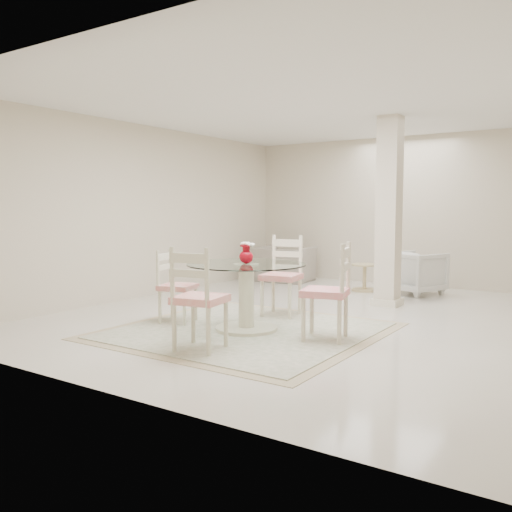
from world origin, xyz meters
The scene contains 13 objects.
ground centered at (0.00, 0.00, 0.00)m, with size 7.00×7.00×0.00m, color silver.
room_shell centered at (0.00, 0.00, 1.86)m, with size 6.02×7.02×2.71m.
column centered at (0.50, 1.30, 1.35)m, with size 0.30×0.30×2.70m, color beige.
area_rug centered at (-0.25, -1.20, 0.01)m, with size 2.86×2.86×0.02m.
dining_table centered at (-0.25, -1.20, 0.40)m, with size 1.35×1.35×0.78m.
red_vase centered at (-0.25, -1.20, 0.90)m, with size 0.19×0.16×0.25m.
dining_chair_east centered at (0.76, -1.08, 0.61)m, with size 0.56×0.56×1.15m.
dining_chair_north centered at (-0.37, -0.18, 0.61)m, with size 0.53×0.53×1.15m.
dining_chair_west centered at (-1.26, -1.32, 0.52)m, with size 0.49×0.49×0.99m.
dining_chair_south centered at (-0.14, -2.22, 0.60)m, with size 0.53×0.53×1.14m.
recliner_taupe centered at (-2.07, 2.69, 0.33)m, with size 1.02×0.89×0.66m, color #A29986.
armchair_white centered at (0.52, 2.56, 0.35)m, with size 0.75×0.77×0.70m, color white.
side_table centered at (-0.30, 2.40, 0.21)m, with size 0.44×0.44×0.46m.
Camera 1 is at (3.22, -6.22, 1.41)m, focal length 38.00 mm.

